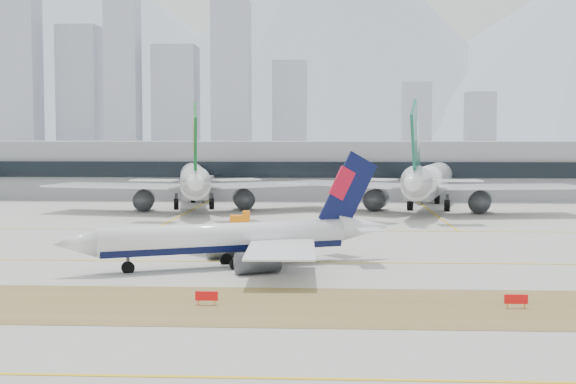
# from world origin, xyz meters

# --- Properties ---
(ground) EXTENTS (3000.00, 3000.00, 0.00)m
(ground) POSITION_xyz_m (0.00, 0.00, 0.00)
(ground) COLOR #A3A099
(ground) RESTS_ON ground
(apron_markings) EXTENTS (360.00, 122.22, 0.06)m
(apron_markings) POSITION_xyz_m (0.00, -53.95, 0.02)
(apron_markings) COLOR brown
(apron_markings) RESTS_ON ground
(taxiing_airliner) EXTENTS (40.69, 34.52, 14.48)m
(taxiing_airliner) POSITION_xyz_m (-7.87, -8.71, 3.49)
(taxiing_airliner) COLOR white
(taxiing_airliner) RESTS_ON ground
(widebody_eva) EXTENTS (63.65, 63.09, 23.07)m
(widebody_eva) POSITION_xyz_m (-26.44, 68.93, 6.13)
(widebody_eva) COLOR white
(widebody_eva) RESTS_ON ground
(widebody_cathay) EXTENTS (64.42, 64.14, 23.57)m
(widebody_cathay) POSITION_xyz_m (25.18, 68.11, 6.27)
(widebody_cathay) COLOR white
(widebody_cathay) RESTS_ON ground
(terminal) EXTENTS (280.00, 43.10, 15.00)m
(terminal) POSITION_xyz_m (0.00, 114.84, 7.50)
(terminal) COLOR gray
(terminal) RESTS_ON ground
(hold_sign_left) EXTENTS (2.20, 0.15, 1.35)m
(hold_sign_left) POSITION_xyz_m (-7.99, -32.00, 0.88)
(hold_sign_left) COLOR red
(hold_sign_left) RESTS_ON ground
(hold_sign_right) EXTENTS (2.20, 0.15, 1.35)m
(hold_sign_right) POSITION_xyz_m (21.33, -32.00, 0.88)
(hold_sign_right) COLOR red
(hold_sign_right) RESTS_ON ground
(gse_b) EXTENTS (3.55, 2.00, 2.60)m
(gse_b) POSITION_xyz_m (-12.57, 38.39, 1.05)
(gse_b) COLOR orange
(gse_b) RESTS_ON ground
(city_skyline) EXTENTS (342.00, 49.80, 140.00)m
(city_skyline) POSITION_xyz_m (-106.76, 453.42, 49.80)
(city_skyline) COLOR #9DA2B3
(city_skyline) RESTS_ON ground
(mountain_ridge) EXTENTS (2830.00, 1120.00, 470.00)m
(mountain_ridge) POSITION_xyz_m (33.00, 1404.14, 181.85)
(mountain_ridge) COLOR #9EA8B7
(mountain_ridge) RESTS_ON ground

